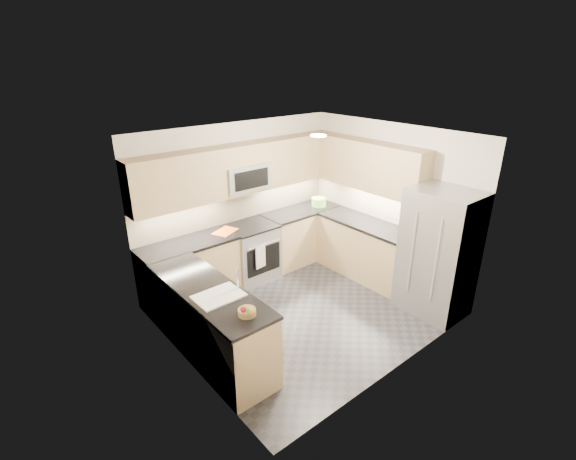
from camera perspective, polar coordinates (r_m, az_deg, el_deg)
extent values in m
cube|color=#232328|center=(6.16, 2.12, -10.90)|extent=(3.60, 3.20, 0.00)
cube|color=beige|center=(5.21, 2.53, 12.65)|extent=(3.60, 3.20, 0.02)
cube|color=beige|center=(6.76, -6.82, 3.93)|extent=(3.60, 0.02, 2.50)
cube|color=beige|center=(4.63, 15.75, -6.04)|extent=(3.60, 0.02, 2.50)
cube|color=beige|center=(4.67, -14.44, -5.62)|extent=(0.02, 3.20, 2.50)
cube|color=beige|center=(6.83, 13.63, 3.64)|extent=(0.02, 3.20, 2.50)
cube|color=tan|center=(6.35, -13.23, -5.73)|extent=(1.42, 0.60, 0.90)
cube|color=tan|center=(7.44, 1.76, -0.72)|extent=(1.42, 0.60, 0.90)
cube|color=tan|center=(6.99, 10.57, -2.74)|extent=(0.60, 1.70, 0.90)
cube|color=tan|center=(5.19, -10.55, -12.46)|extent=(0.60, 2.00, 0.90)
cube|color=black|center=(6.14, -13.62, -1.86)|extent=(1.42, 0.63, 0.04)
cube|color=black|center=(7.27, 1.81, 2.68)|extent=(1.42, 0.63, 0.04)
cube|color=black|center=(6.80, 10.85, 0.84)|extent=(0.63, 1.70, 0.04)
cube|color=black|center=(4.94, -10.94, -8.00)|extent=(0.63, 2.00, 0.04)
cube|color=tan|center=(6.45, -6.19, 8.39)|extent=(3.60, 0.35, 0.75)
cube|color=tan|center=(6.70, 11.29, 8.61)|extent=(0.35, 1.95, 0.75)
cube|color=tan|center=(6.77, -6.77, 3.48)|extent=(3.60, 0.01, 0.51)
cube|color=tan|center=(7.10, 10.70, 4.16)|extent=(0.01, 2.30, 0.51)
cube|color=#A6AAAE|center=(6.81, -5.00, -3.09)|extent=(0.76, 0.65, 0.91)
cube|color=black|center=(6.62, -5.13, 0.50)|extent=(0.76, 0.65, 0.03)
cube|color=black|center=(6.57, -3.33, -4.10)|extent=(0.62, 0.02, 0.45)
cylinder|color=#B2B5BA|center=(6.44, -3.28, -2.01)|extent=(0.60, 0.02, 0.02)
cube|color=#9FA3A7|center=(6.47, -6.02, 7.28)|extent=(0.76, 0.40, 0.40)
cube|color=black|center=(6.30, -4.96, 6.91)|extent=(0.60, 0.01, 0.28)
cube|color=gray|center=(6.11, 19.87, -2.98)|extent=(0.70, 0.90, 1.80)
cylinder|color=#B2B5BA|center=(5.72, 19.53, -4.17)|extent=(0.02, 0.02, 1.20)
cylinder|color=#B2B5BA|center=(5.88, 16.57, -3.01)|extent=(0.02, 0.02, 1.20)
cube|color=white|center=(4.77, -9.40, -9.63)|extent=(0.52, 0.38, 0.16)
cylinder|color=silver|center=(4.78, -6.87, -6.60)|extent=(0.03, 0.03, 0.28)
cylinder|color=#74B74E|center=(7.43, 4.24, 3.85)|extent=(0.26, 0.26, 0.15)
cube|color=#E05C15|center=(6.40, -8.58, -0.20)|extent=(0.44, 0.38, 0.01)
cylinder|color=olive|center=(4.39, -5.64, -11.11)|extent=(0.23, 0.23, 0.07)
sphere|color=maroon|center=(4.29, -6.10, -10.75)|extent=(0.07, 0.07, 0.07)
sphere|color=#5CAF4B|center=(4.27, -5.28, -10.88)|extent=(0.07, 0.07, 0.07)
cube|color=silver|center=(6.45, -3.77, -3.65)|extent=(0.20, 0.05, 0.38)
sphere|color=orange|center=(4.25, -5.01, -11.07)|extent=(0.06, 0.06, 0.06)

